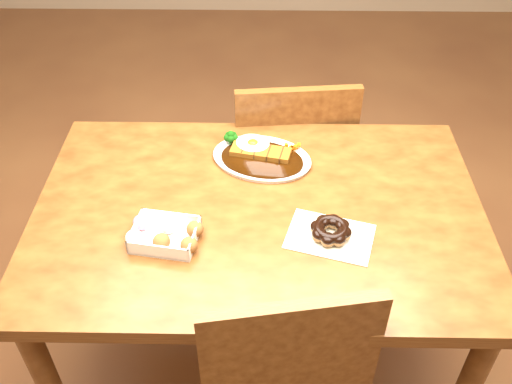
{
  "coord_description": "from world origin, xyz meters",
  "views": [
    {
      "loc": [
        0.01,
        -1.12,
        1.78
      ],
      "look_at": [
        -0.01,
        -0.0,
        0.81
      ],
      "focal_mm": 40.0,
      "sensor_mm": 36.0,
      "label": 1
    }
  ],
  "objects_px": {
    "katsu_curry_plate": "(260,155)",
    "donut_box": "(165,234)",
    "table": "(259,234)",
    "chair_far": "(289,164)",
    "pon_de_ring": "(331,231)"
  },
  "relations": [
    {
      "from": "pon_de_ring",
      "to": "table",
      "type": "bearing_deg",
      "value": 150.21
    },
    {
      "from": "table",
      "to": "katsu_curry_plate",
      "type": "relative_size",
      "value": 3.61
    },
    {
      "from": "chair_far",
      "to": "pon_de_ring",
      "type": "relative_size",
      "value": 3.55
    },
    {
      "from": "chair_far",
      "to": "katsu_curry_plate",
      "type": "relative_size",
      "value": 2.62
    },
    {
      "from": "table",
      "to": "chair_far",
      "type": "height_order",
      "value": "chair_far"
    },
    {
      "from": "donut_box",
      "to": "pon_de_ring",
      "type": "xyz_separation_m",
      "value": [
        0.41,
        0.02,
        -0.0
      ]
    },
    {
      "from": "table",
      "to": "pon_de_ring",
      "type": "bearing_deg",
      "value": -29.79
    },
    {
      "from": "donut_box",
      "to": "pon_de_ring",
      "type": "bearing_deg",
      "value": 2.72
    },
    {
      "from": "chair_far",
      "to": "donut_box",
      "type": "xyz_separation_m",
      "value": [
        -0.34,
        -0.66,
        0.29
      ]
    },
    {
      "from": "donut_box",
      "to": "pon_de_ring",
      "type": "height_order",
      "value": "donut_box"
    },
    {
      "from": "table",
      "to": "donut_box",
      "type": "relative_size",
      "value": 6.29
    },
    {
      "from": "katsu_curry_plate",
      "to": "donut_box",
      "type": "bearing_deg",
      "value": -124.91
    },
    {
      "from": "chair_far",
      "to": "pon_de_ring",
      "type": "height_order",
      "value": "chair_far"
    },
    {
      "from": "donut_box",
      "to": "pon_de_ring",
      "type": "distance_m",
      "value": 0.41
    },
    {
      "from": "table",
      "to": "pon_de_ring",
      "type": "xyz_separation_m",
      "value": [
        0.18,
        -0.1,
        0.12
      ]
    }
  ]
}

